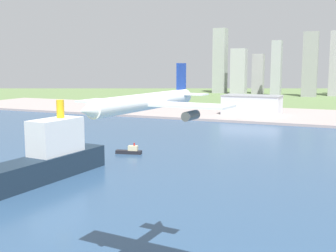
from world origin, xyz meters
TOP-DOWN VIEW (x-y plane):
  - ground_plane at (0.00, 300.00)m, footprint 2400.00×2400.00m
  - water_bay at (0.00, 240.00)m, footprint 840.00×360.00m
  - industrial_pier at (0.00, 490.00)m, footprint 840.00×140.00m
  - airplane_landing at (22.26, 112.91)m, footprint 37.64×42.19m
  - cargo_ship at (-69.13, 188.96)m, footprint 21.75×77.13m
  - tugboat_small at (-60.39, 255.45)m, footprint 16.54×7.41m
  - warehouse_main at (-33.86, 475.26)m, footprint 60.47×32.02m
  - distant_skyline at (-44.02, 828.64)m, footprint 303.30×79.26m

SIDE VIEW (x-z plane):
  - ground_plane at x=0.00m, z-range 0.00..0.00m
  - water_bay at x=0.00m, z-range 0.00..0.15m
  - industrial_pier at x=0.00m, z-range 0.00..2.50m
  - tugboat_small at x=-60.39m, z-range -1.41..5.46m
  - cargo_ship at x=-69.13m, z-range -8.28..29.05m
  - warehouse_main at x=-33.86m, z-range 2.52..23.02m
  - airplane_landing at x=22.26m, z-range 40.27..52.34m
  - distant_skyline at x=-44.02m, z-range -14.71..127.99m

